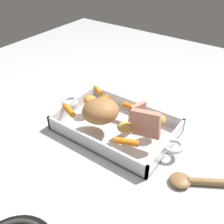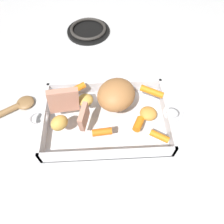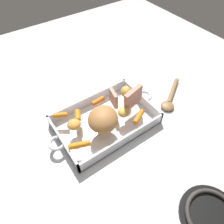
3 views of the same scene
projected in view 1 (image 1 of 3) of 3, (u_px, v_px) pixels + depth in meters
name	position (u px, v px, depth m)	size (l,w,h in m)	color
ground_plane	(116.00, 130.00, 0.84)	(1.86, 1.86, 0.00)	silver
roasting_dish	(116.00, 127.00, 0.83)	(0.46, 0.25, 0.05)	silver
pork_roast	(101.00, 111.00, 0.78)	(0.12, 0.10, 0.07)	#AF7340
roast_slice_thick	(146.00, 124.00, 0.72)	(0.02, 0.08, 0.08)	tan
roast_slice_thin	(137.00, 112.00, 0.79)	(0.01, 0.06, 0.06)	tan
baby_carrot_short	(69.00, 110.00, 0.83)	(0.02, 0.02, 0.07)	orange
baby_carrot_southwest	(103.00, 100.00, 0.88)	(0.02, 0.02, 0.04)	orange
baby_carrot_northeast	(130.00, 107.00, 0.84)	(0.02, 0.02, 0.05)	orange
baby_carrot_southeast	(126.00, 142.00, 0.71)	(0.02, 0.02, 0.07)	orange
baby_carrot_center_left	(98.00, 91.00, 0.93)	(0.02, 0.02, 0.05)	orange
potato_golden_large	(158.00, 121.00, 0.77)	(0.05, 0.04, 0.04)	gold
potato_near_roast	(90.00, 100.00, 0.87)	(0.05, 0.05, 0.03)	gold
potato_golden_small	(125.00, 127.00, 0.75)	(0.05, 0.04, 0.03)	gold
serving_spoon	(200.00, 181.00, 0.66)	(0.20, 0.14, 0.02)	olive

